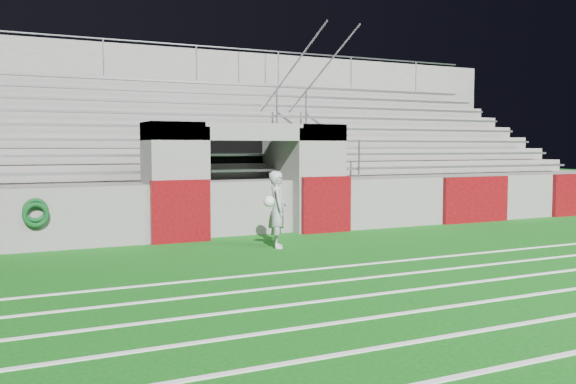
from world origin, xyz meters
TOP-DOWN VIEW (x-y plane):
  - ground at (0.00, 0.00)m, footprint 90.00×90.00m
  - field_markings at (0.00, -5.00)m, footprint 28.00×8.09m
  - stadium_structure at (0.00, 7.97)m, footprint 26.00×8.48m
  - goalkeeper_with_ball at (-0.25, 1.37)m, footprint 0.69×0.68m
  - hose_coil at (-4.71, 2.92)m, footprint 0.50×0.14m

SIDE VIEW (x-z plane):
  - ground at x=0.00m, z-range 0.00..0.00m
  - field_markings at x=0.00m, z-range 0.00..0.01m
  - hose_coil at x=-4.71m, z-range 0.49..1.07m
  - goalkeeper_with_ball at x=-0.25m, z-range 0.01..1.57m
  - stadium_structure at x=0.00m, z-range -1.22..4.20m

